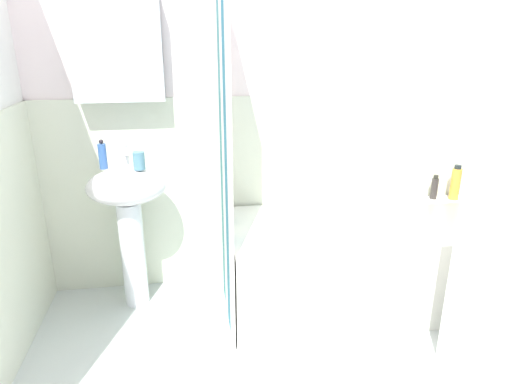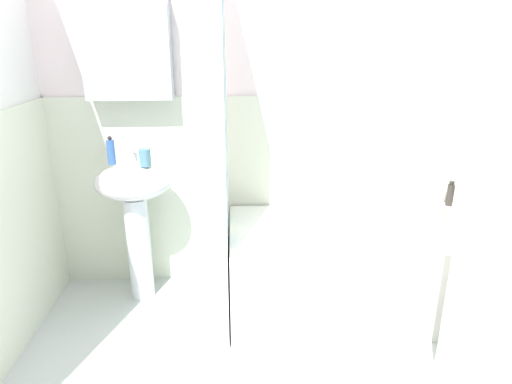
{
  "view_description": "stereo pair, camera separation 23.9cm",
  "coord_description": "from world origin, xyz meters",
  "px_view_note": "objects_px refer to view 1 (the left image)",
  "views": [
    {
      "loc": [
        -0.67,
        -1.44,
        1.54
      ],
      "look_at": [
        -0.32,
        0.79,
        0.75
      ],
      "focal_mm": 31.71,
      "sensor_mm": 36.0,
      "label": 1
    },
    {
      "loc": [
        -0.43,
        -1.46,
        1.54
      ],
      "look_at": [
        -0.32,
        0.79,
        0.75
      ],
      "focal_mm": 31.71,
      "sensor_mm": 36.0,
      "label": 2
    }
  ],
  "objects_px": {
    "toothbrush_cup": "(139,161)",
    "bathtub": "(364,261)",
    "lotion_bottle": "(434,188)",
    "soap_dispenser": "(103,156)",
    "sink": "(128,207)",
    "body_wash_bottle": "(455,183)",
    "towel_folded": "(360,233)"
  },
  "relations": [
    {
      "from": "lotion_bottle",
      "to": "towel_folded",
      "type": "distance_m",
      "value": 0.89
    },
    {
      "from": "toothbrush_cup",
      "to": "towel_folded",
      "type": "xyz_separation_m",
      "value": [
        1.15,
        -0.38,
        -0.34
      ]
    },
    {
      "from": "soap_dispenser",
      "to": "bathtub",
      "type": "distance_m",
      "value": 1.63
    },
    {
      "from": "sink",
      "to": "body_wash_bottle",
      "type": "height_order",
      "value": "sink"
    },
    {
      "from": "sink",
      "to": "bathtub",
      "type": "relative_size",
      "value": 0.52
    },
    {
      "from": "sink",
      "to": "bathtub",
      "type": "distance_m",
      "value": 1.42
    },
    {
      "from": "toothbrush_cup",
      "to": "lotion_bottle",
      "type": "xyz_separation_m",
      "value": [
        1.86,
        0.15,
        -0.3
      ]
    },
    {
      "from": "soap_dispenser",
      "to": "body_wash_bottle",
      "type": "distance_m",
      "value": 2.2
    },
    {
      "from": "bathtub",
      "to": "lotion_bottle",
      "type": "xyz_separation_m",
      "value": [
        0.58,
        0.31,
        0.33
      ]
    },
    {
      "from": "toothbrush_cup",
      "to": "bathtub",
      "type": "bearing_deg",
      "value": -7.28
    },
    {
      "from": "toothbrush_cup",
      "to": "body_wash_bottle",
      "type": "bearing_deg",
      "value": 3.48
    },
    {
      "from": "bathtub",
      "to": "soap_dispenser",
      "type": "bearing_deg",
      "value": 172.02
    },
    {
      "from": "sink",
      "to": "towel_folded",
      "type": "height_order",
      "value": "sink"
    },
    {
      "from": "body_wash_bottle",
      "to": "towel_folded",
      "type": "bearing_deg",
      "value": -149.06
    },
    {
      "from": "bathtub",
      "to": "towel_folded",
      "type": "bearing_deg",
      "value": -120.89
    },
    {
      "from": "towel_folded",
      "to": "sink",
      "type": "bearing_deg",
      "value": 162.13
    },
    {
      "from": "toothbrush_cup",
      "to": "towel_folded",
      "type": "relative_size",
      "value": 0.34
    },
    {
      "from": "bathtub",
      "to": "body_wash_bottle",
      "type": "height_order",
      "value": "body_wash_bottle"
    },
    {
      "from": "toothbrush_cup",
      "to": "bathtub",
      "type": "xyz_separation_m",
      "value": [
        1.28,
        -0.16,
        -0.64
      ]
    },
    {
      "from": "body_wash_bottle",
      "to": "soap_dispenser",
      "type": "bearing_deg",
      "value": -177.97
    },
    {
      "from": "towel_folded",
      "to": "toothbrush_cup",
      "type": "bearing_deg",
      "value": 161.51
    },
    {
      "from": "lotion_bottle",
      "to": "towel_folded",
      "type": "xyz_separation_m",
      "value": [
        -0.71,
        -0.53,
        -0.03
      ]
    },
    {
      "from": "toothbrush_cup",
      "to": "lotion_bottle",
      "type": "relative_size",
      "value": 0.61
    },
    {
      "from": "soap_dispenser",
      "to": "towel_folded",
      "type": "bearing_deg",
      "value": -17.63
    },
    {
      "from": "soap_dispenser",
      "to": "toothbrush_cup",
      "type": "bearing_deg",
      "value": -12.47
    },
    {
      "from": "soap_dispenser",
      "to": "lotion_bottle",
      "type": "height_order",
      "value": "soap_dispenser"
    },
    {
      "from": "toothbrush_cup",
      "to": "body_wash_bottle",
      "type": "distance_m",
      "value": 2.01
    },
    {
      "from": "sink",
      "to": "body_wash_bottle",
      "type": "relative_size",
      "value": 3.63
    },
    {
      "from": "body_wash_bottle",
      "to": "lotion_bottle",
      "type": "distance_m",
      "value": 0.13
    },
    {
      "from": "sink",
      "to": "soap_dispenser",
      "type": "xyz_separation_m",
      "value": [
        -0.11,
        0.03,
        0.3
      ]
    },
    {
      "from": "toothbrush_cup",
      "to": "sink",
      "type": "bearing_deg",
      "value": 171.13
    },
    {
      "from": "bathtub",
      "to": "body_wash_bottle",
      "type": "bearing_deg",
      "value": 21.81
    }
  ]
}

